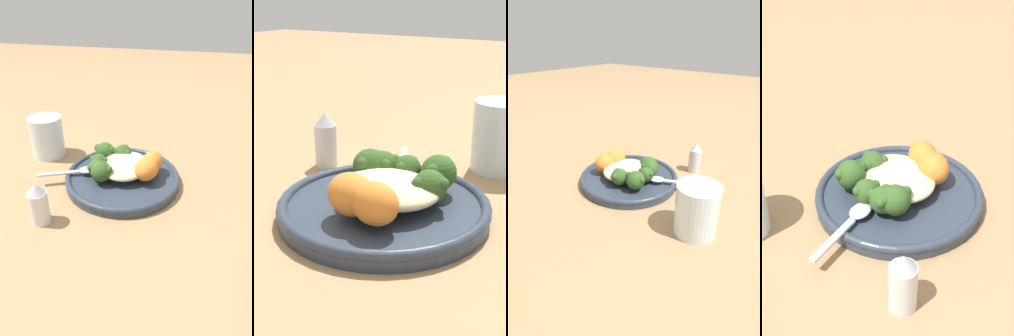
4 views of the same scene
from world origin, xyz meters
The scene contains 13 objects.
ground_plane centered at (0.00, 0.00, 0.00)m, with size 4.00×4.00×0.00m, color #9E7A51.
plate centered at (0.00, -0.02, 0.01)m, with size 0.24×0.24×0.02m.
quinoa_mound centered at (-0.01, -0.01, 0.04)m, with size 0.12×0.10×0.03m, color beige.
broccoli_stalk_0 centered at (-0.04, -0.03, 0.04)m, with size 0.09×0.06×0.04m.
broccoli_stalk_1 centered at (-0.03, -0.06, 0.04)m, with size 0.09×0.11×0.04m.
broccoli_stalk_2 centered at (0.00, -0.06, 0.04)m, with size 0.04×0.10×0.03m.
broccoli_stalk_3 centered at (0.03, -0.05, 0.04)m, with size 0.05×0.09×0.04m.
broccoli_stalk_4 centered at (0.04, -0.05, 0.04)m, with size 0.06×0.08×0.04m.
sweet_potato_chunk_0 centered at (-0.03, 0.04, 0.04)m, with size 0.05×0.04×0.04m, color orange.
sweet_potato_chunk_1 centered at (0.01, 0.03, 0.04)m, with size 0.06×0.04×0.04m, color orange.
spoon centered at (0.02, -0.10, 0.03)m, with size 0.07×0.11×0.01m.
water_glass centered at (-0.06, -0.23, 0.05)m, with size 0.08×0.08×0.10m, color silver.
salt_shaker centered at (0.16, -0.11, 0.04)m, with size 0.03×0.03×0.08m.
Camera 3 is at (-0.42, -0.39, 0.33)m, focal length 28.00 mm.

